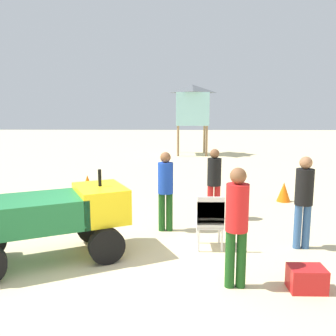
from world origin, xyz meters
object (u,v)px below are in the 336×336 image
Objects in this scene: utility_cart at (54,214)px; lifeguard_near_right at (304,196)px; lifeguard_near_center at (166,186)px; traffic_cone_far at (284,192)px; lifeguard_tower at (192,105)px; lifeguard_near_left at (214,179)px; lifeguard_far_right at (237,220)px; cooler_box at (307,279)px; traffic_cone_near at (87,182)px; surfboard_pile at (33,204)px; stacked_plastic_chairs at (210,218)px.

utility_cart is 1.65× the size of lifeguard_near_right.
utility_cart is 2.38m from lifeguard_near_center.
lifeguard_tower is at bearing 101.15° from traffic_cone_far.
lifeguard_near_right reaches higher than lifeguard_near_left.
cooler_box is (1.00, -0.08, -0.84)m from lifeguard_far_right.
lifeguard_near_right is at bearing -101.52° from traffic_cone_far.
lifeguard_near_left is 0.98× the size of lifeguard_near_center.
lifeguard_far_right is 7.44m from traffic_cone_near.
lifeguard_far_right reaches higher than lifeguard_near_left.
lifeguard_tower is 8.70× the size of traffic_cone_near.
traffic_cone_near is (-2.64, 4.00, -0.74)m from lifeguard_near_center.
surfboard_pile is 12.62m from lifeguard_tower.
lifeguard_tower reaches higher than lifeguard_far_right.
lifeguard_near_left is at bearing 38.31° from utility_cart.
lifeguard_near_center is 2.64m from lifeguard_far_right.
cooler_box is at bearing -86.60° from lifeguard_tower.
utility_cart is 4.42m from lifeguard_near_right.
surfboard_pile is 6.78m from traffic_cone_far.
lifeguard_near_left is 3.04× the size of traffic_cone_far.
lifeguard_near_right is (1.70, 0.10, 0.38)m from stacked_plastic_chairs.
lifeguard_far_right reaches higher than traffic_cone_far.
lifeguard_tower is 11.11m from traffic_cone_far.
lifeguard_tower reaches higher than lifeguard_near_left.
lifeguard_far_right is 15.64m from lifeguard_tower.
utility_cart is 5.63× the size of cooler_box.
surfboard_pile is 6.97m from cooler_box.
lifeguard_tower reaches higher than cooler_box.
utility_cart is 3.07m from lifeguard_far_right.
lifeguard_near_right is at bearing -51.09° from lifeguard_near_left.
lifeguard_near_center is (-0.83, 1.02, 0.36)m from stacked_plastic_chairs.
lifeguard_near_left is 3.66× the size of traffic_cone_near.
utility_cart is at bearing -170.27° from stacked_plastic_chairs.
lifeguard_far_right is at bearing -80.43° from stacked_plastic_chairs.
lifeguard_near_center is at bearing 129.62° from cooler_box.
cooler_box is at bearing -73.92° from lifeguard_near_left.
lifeguard_near_center is at bearing -25.76° from surfboard_pile.
lifeguard_tower is at bearing 88.78° from stacked_plastic_chairs.
traffic_cone_near is at bearing 136.41° from lifeguard_near_right.
lifeguard_far_right is at bearing 175.51° from cooler_box.
stacked_plastic_chairs is 1.88× the size of traffic_cone_far.
stacked_plastic_chairs is 1.92m from lifeguard_near_left.
lifeguard_near_right reaches higher than cooler_box.
lifeguard_tower is 7.24× the size of traffic_cone_far.
stacked_plastic_chairs is 6.11m from traffic_cone_near.
stacked_plastic_chairs is 0.58× the size of lifeguard_far_right.
traffic_cone_near is at bearing 165.73° from traffic_cone_far.
lifeguard_near_right is at bearing -23.41° from surfboard_pile.
surfboard_pile is 2.46m from traffic_cone_near.
lifeguard_near_right is at bearing -20.01° from lifeguard_near_center.
stacked_plastic_chairs is 1.74m from lifeguard_near_right.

